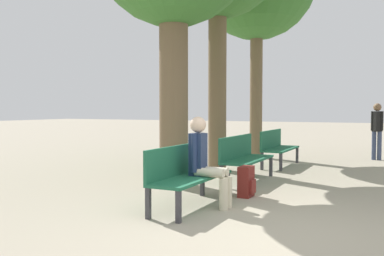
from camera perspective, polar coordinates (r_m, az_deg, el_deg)
The scene contains 7 objects.
ground_plane at distance 5.00m, azimuth 12.67°, elevation -13.90°, with size 80.00×80.00×0.00m, color gray.
bench_row_0 at distance 6.17m, azimuth -0.85°, elevation -5.86°, with size 0.53×1.73×0.88m.
bench_row_1 at distance 8.40m, azimuth 6.83°, elevation -3.62°, with size 0.53×1.73×0.88m.
bench_row_2 at distance 10.72m, azimuth 11.22°, elevation -2.30°, with size 0.53×1.73×0.88m.
person_seated at distance 6.17m, azimuth 1.79°, elevation -4.17°, with size 0.61×0.35×1.30m.
backpack at distance 6.96m, azimuth 7.27°, elevation -7.13°, with size 0.23×0.32×0.49m.
pedestrian_mid at distance 12.77m, azimuth 23.44°, elevation 0.05°, with size 0.32×0.28×1.56m.
Camera 1 is at (1.13, -4.66, 1.42)m, focal length 40.00 mm.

